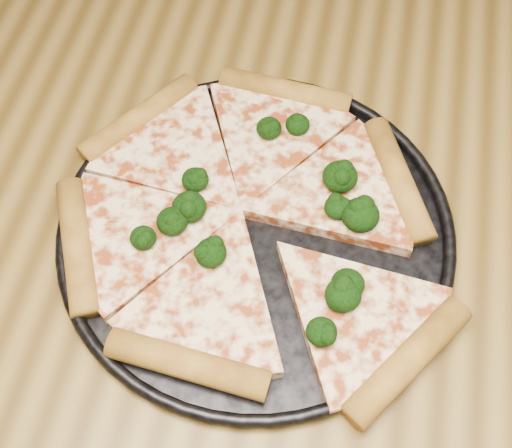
# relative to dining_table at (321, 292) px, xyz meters

# --- Properties ---
(ground) EXTENTS (4.00, 4.00, 0.00)m
(ground) POSITION_rel_dining_table_xyz_m (0.00, 0.00, -0.66)
(ground) COLOR brown
(ground) RESTS_ON ground
(dining_table) EXTENTS (1.20, 0.90, 0.75)m
(dining_table) POSITION_rel_dining_table_xyz_m (0.00, 0.00, 0.00)
(dining_table) COLOR brown
(dining_table) RESTS_ON ground
(pizza_pan) EXTENTS (0.37, 0.37, 0.02)m
(pizza_pan) POSITION_rel_dining_table_xyz_m (-0.07, 0.00, 0.10)
(pizza_pan) COLOR black
(pizza_pan) RESTS_ON dining_table
(pizza) EXTENTS (0.39, 0.35, 0.03)m
(pizza) POSITION_rel_dining_table_xyz_m (-0.08, 0.01, 0.11)
(pizza) COLOR #FFDB9C
(pizza) RESTS_ON pizza_pan
(broccoli_florets) EXTENTS (0.21, 0.23, 0.03)m
(broccoli_florets) POSITION_rel_dining_table_xyz_m (-0.04, 0.00, 0.12)
(broccoli_florets) COLOR black
(broccoli_florets) RESTS_ON pizza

